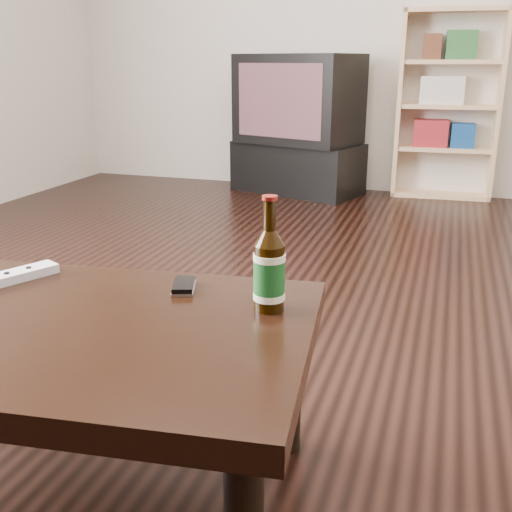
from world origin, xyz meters
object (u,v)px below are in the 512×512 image
(tv, at_px, (299,99))
(bookshelf, at_px, (446,102))
(beer_bottle, at_px, (269,271))
(phone, at_px, (184,286))
(remote, at_px, (16,276))
(tv_stand, at_px, (297,167))
(coffee_table, at_px, (42,343))

(tv, xyz_separation_m, bookshelf, (1.02, 0.24, -0.01))
(bookshelf, relative_size, beer_bottle, 5.07)
(tv, height_order, beer_bottle, tv)
(phone, height_order, remote, remote)
(phone, bearing_deg, tv_stand, 80.13)
(tv, xyz_separation_m, beer_bottle, (0.74, -3.19, -0.16))
(tv_stand, height_order, remote, remote)
(tv_stand, distance_m, coffee_table, 3.41)
(tv_stand, distance_m, remote, 3.22)
(tv, bearing_deg, beer_bottle, -58.88)
(tv, xyz_separation_m, phone, (0.51, -3.14, -0.24))
(tv_stand, height_order, tv, tv)
(tv, xyz_separation_m, remote, (0.09, -3.21, -0.24))
(coffee_table, xyz_separation_m, beer_bottle, (0.45, 0.20, 0.15))
(tv, bearing_deg, bookshelf, 31.24)
(remote, bearing_deg, tv_stand, 117.07)
(bookshelf, bearing_deg, coffee_table, -104.59)
(tv, height_order, remote, tv)
(tv_stand, height_order, phone, phone)
(bookshelf, bearing_deg, remote, -108.36)
(coffee_table, distance_m, remote, 0.28)
(tv_stand, xyz_separation_m, beer_bottle, (0.74, -3.19, 0.34))
(tv, distance_m, remote, 3.22)
(beer_bottle, bearing_deg, coffee_table, -156.06)
(tv_stand, xyz_separation_m, bookshelf, (1.02, 0.24, 0.48))
(tv_stand, distance_m, bookshelf, 1.16)
(bookshelf, xyz_separation_m, beer_bottle, (-0.28, -3.43, -0.15))
(tv, relative_size, remote, 4.58)
(tv, relative_size, beer_bottle, 3.76)
(tv, bearing_deg, tv_stand, 90.00)
(bookshelf, xyz_separation_m, coffee_table, (-0.73, -3.63, -0.30))
(tv_stand, xyz_separation_m, phone, (0.51, -3.14, 0.25))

